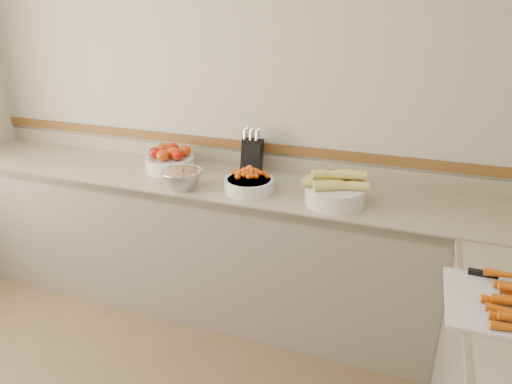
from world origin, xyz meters
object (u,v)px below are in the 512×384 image
(cherry_tomato_bowl, at_px, (249,183))
(rhubarb_bowl, at_px, (182,177))
(knife_block, at_px, (252,155))
(tomato_bowl, at_px, (170,160))
(corn_bowl, at_px, (335,191))

(cherry_tomato_bowl, xyz_separation_m, rhubarb_bowl, (-0.39, -0.09, 0.02))
(knife_block, distance_m, rhubarb_bowl, 0.50)
(knife_block, xyz_separation_m, rhubarb_bowl, (-0.30, -0.40, -0.05))
(rhubarb_bowl, bearing_deg, tomato_bowl, 131.82)
(corn_bowl, height_order, rhubarb_bowl, corn_bowl)
(tomato_bowl, bearing_deg, rhubarb_bowl, -48.18)
(rhubarb_bowl, bearing_deg, cherry_tomato_bowl, 13.73)
(knife_block, relative_size, corn_bowl, 0.83)
(rhubarb_bowl, bearing_deg, corn_bowl, 5.83)
(cherry_tomato_bowl, bearing_deg, tomato_bowl, 164.42)
(knife_block, distance_m, corn_bowl, 0.68)
(tomato_bowl, bearing_deg, cherry_tomato_bowl, -15.58)
(tomato_bowl, relative_size, corn_bowl, 0.89)
(tomato_bowl, distance_m, rhubarb_bowl, 0.36)
(corn_bowl, distance_m, rhubarb_bowl, 0.90)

